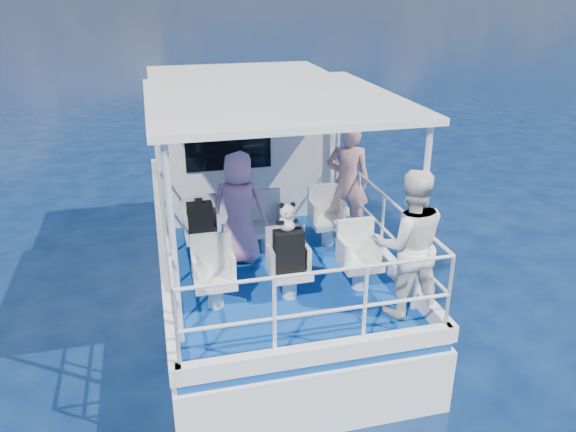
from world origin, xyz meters
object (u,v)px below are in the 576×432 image
object	(u,v)px
passenger_stbd_aft	(409,244)
panda	(287,217)
backpack_center	(289,251)
passenger_port_fwd	(239,208)

from	to	relation	value
passenger_stbd_aft	panda	size ratio (longest dim) A/B	5.06
backpack_center	panda	size ratio (longest dim) A/B	1.51
panda	backpack_center	bearing A→B (deg)	-67.03
passenger_port_fwd	passenger_stbd_aft	xyz separation A→B (m)	(1.62, -1.75, 0.10)
passenger_stbd_aft	passenger_port_fwd	bearing A→B (deg)	-37.23
passenger_port_fwd	passenger_stbd_aft	size ratio (longest dim) A/B	0.89
passenger_stbd_aft	backpack_center	distance (m)	1.38
passenger_stbd_aft	panda	distance (m)	1.40
panda	passenger_port_fwd	bearing A→B (deg)	108.58
passenger_port_fwd	passenger_stbd_aft	distance (m)	2.39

